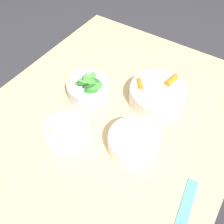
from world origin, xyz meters
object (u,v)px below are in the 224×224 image
bowl_beans_hotdog (134,142)px  bowl_cookies (67,131)px  bowl_carrots (157,94)px  bowl_greens (89,87)px

bowl_beans_hotdog → bowl_cookies: 0.21m
bowl_carrots → bowl_greens: bearing=-64.1°
bowl_cookies → bowl_carrots: bearing=150.2°
bowl_greens → bowl_beans_hotdog: (0.11, 0.25, -0.01)m
bowl_carrots → bowl_greens: size_ratio=1.29×
bowl_carrots → bowl_beans_hotdog: (0.21, 0.03, -0.00)m
bowl_carrots → bowl_greens: 0.24m
bowl_beans_hotdog → bowl_cookies: bowl_beans_hotdog is taller
bowl_cookies → bowl_beans_hotdog: bearing=111.4°
bowl_carrots → bowl_cookies: 0.33m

